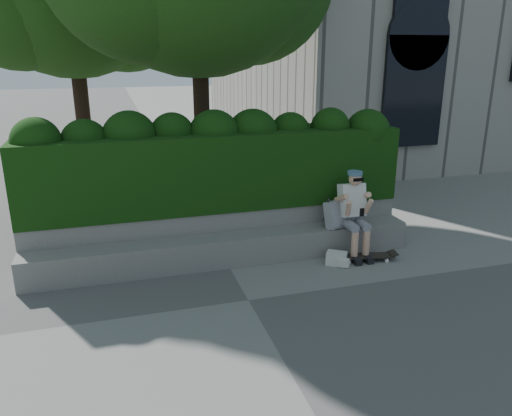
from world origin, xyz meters
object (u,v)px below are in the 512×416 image
object	(u,v)px
backpack_ground	(336,258)
backpack_plaid	(334,215)
person	(353,210)
skateboard	(366,256)

from	to	relation	value
backpack_ground	backpack_plaid	bearing A→B (deg)	106.93
person	skateboard	distance (m)	0.76
person	backpack_plaid	size ratio (longest dim) A/B	3.16
skateboard	backpack_plaid	world-z (taller)	backpack_plaid
skateboard	backpack_ground	world-z (taller)	backpack_ground
skateboard	backpack_plaid	xyz separation A→B (m)	(-0.39, 0.42, 0.59)
skateboard	backpack_plaid	bearing A→B (deg)	143.11
person	skateboard	xyz separation A→B (m)	(0.10, -0.34, -0.68)
backpack_plaid	backpack_ground	world-z (taller)	backpack_plaid
person	backpack_ground	distance (m)	0.84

